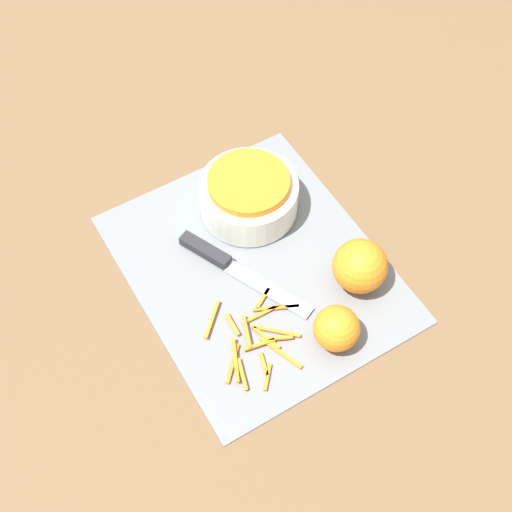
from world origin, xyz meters
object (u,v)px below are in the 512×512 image
at_px(knife, 221,260).
at_px(orange_left, 360,266).
at_px(orange_right, 336,328).
at_px(bowl_speckled, 249,194).

relative_size(knife, orange_left, 2.70).
height_order(knife, orange_left, orange_left).
distance_m(knife, orange_right, 0.21).
relative_size(knife, orange_right, 3.32).
xyz_separation_m(bowl_speckled, orange_right, (0.27, -0.02, -0.00)).
bearing_deg(orange_left, orange_right, -52.95).
bearing_deg(orange_right, bowl_speckled, 176.76).
bearing_deg(knife, bowl_speckled, 102.78).
height_order(bowl_speckled, knife, bowl_speckled).
relative_size(orange_left, orange_right, 1.23).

